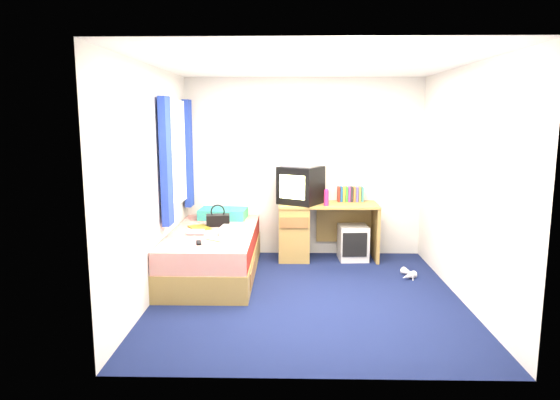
{
  "coord_description": "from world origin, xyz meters",
  "views": [
    {
      "loc": [
        -0.17,
        -5.06,
        1.88
      ],
      "look_at": [
        -0.3,
        0.7,
        0.92
      ],
      "focal_mm": 32.0,
      "sensor_mm": 36.0,
      "label": 1
    }
  ],
  "objects_px": {
    "aerosol_can": "(322,196)",
    "handbag": "(218,220)",
    "desk": "(307,229)",
    "picture_frame": "(360,196)",
    "vcr": "(301,164)",
    "colour_swatch_fan": "(215,240)",
    "storage_cube": "(353,243)",
    "white_heels": "(409,275)",
    "towel": "(233,230)",
    "remote_control": "(199,243)",
    "pillow": "(223,214)",
    "crt_tv": "(301,185)",
    "water_bottle": "(196,232)",
    "bed": "(213,253)",
    "pink_water_bottle": "(326,198)",
    "magazine": "(199,227)"
  },
  "relations": [
    {
      "from": "crt_tv",
      "to": "magazine",
      "type": "distance_m",
      "value": 1.44
    },
    {
      "from": "pillow",
      "to": "magazine",
      "type": "xyz_separation_m",
      "value": [
        -0.21,
        -0.58,
        -0.06
      ]
    },
    {
      "from": "white_heels",
      "to": "storage_cube",
      "type": "bearing_deg",
      "value": 126.91
    },
    {
      "from": "towel",
      "to": "remote_control",
      "type": "height_order",
      "value": "towel"
    },
    {
      "from": "pillow",
      "to": "colour_swatch_fan",
      "type": "bearing_deg",
      "value": -86.55
    },
    {
      "from": "pillow",
      "to": "towel",
      "type": "height_order",
      "value": "pillow"
    },
    {
      "from": "remote_control",
      "to": "pillow",
      "type": "bearing_deg",
      "value": 73.92
    },
    {
      "from": "pillow",
      "to": "desk",
      "type": "xyz_separation_m",
      "value": [
        1.12,
        0.0,
        -0.2
      ]
    },
    {
      "from": "desk",
      "to": "storage_cube",
      "type": "distance_m",
      "value": 0.63
    },
    {
      "from": "pillow",
      "to": "storage_cube",
      "type": "distance_m",
      "value": 1.77
    },
    {
      "from": "crt_tv",
      "to": "magazine",
      "type": "bearing_deg",
      "value": -124.75
    },
    {
      "from": "handbag",
      "to": "colour_swatch_fan",
      "type": "distance_m",
      "value": 0.76
    },
    {
      "from": "desk",
      "to": "white_heels",
      "type": "bearing_deg",
      "value": -34.31
    },
    {
      "from": "bed",
      "to": "storage_cube",
      "type": "distance_m",
      "value": 1.89
    },
    {
      "from": "towel",
      "to": "remote_control",
      "type": "bearing_deg",
      "value": -127.57
    },
    {
      "from": "towel",
      "to": "pillow",
      "type": "bearing_deg",
      "value": 104.89
    },
    {
      "from": "handbag",
      "to": "water_bottle",
      "type": "relative_size",
      "value": 1.52
    },
    {
      "from": "vcr",
      "to": "colour_swatch_fan",
      "type": "xyz_separation_m",
      "value": [
        -0.96,
        -1.2,
        -0.73
      ]
    },
    {
      "from": "crt_tv",
      "to": "towel",
      "type": "height_order",
      "value": "crt_tv"
    },
    {
      "from": "colour_swatch_fan",
      "to": "white_heels",
      "type": "distance_m",
      "value": 2.32
    },
    {
      "from": "colour_swatch_fan",
      "to": "white_heels",
      "type": "height_order",
      "value": "colour_swatch_fan"
    },
    {
      "from": "bed",
      "to": "pink_water_bottle",
      "type": "relative_size",
      "value": 10.27
    },
    {
      "from": "desk",
      "to": "picture_frame",
      "type": "relative_size",
      "value": 9.29
    },
    {
      "from": "magazine",
      "to": "crt_tv",
      "type": "bearing_deg",
      "value": 25.05
    },
    {
      "from": "aerosol_can",
      "to": "handbag",
      "type": "relative_size",
      "value": 0.55
    },
    {
      "from": "bed",
      "to": "colour_swatch_fan",
      "type": "relative_size",
      "value": 9.09
    },
    {
      "from": "aerosol_can",
      "to": "pillow",
      "type": "bearing_deg",
      "value": -177.4
    },
    {
      "from": "pink_water_bottle",
      "to": "white_heels",
      "type": "relative_size",
      "value": 0.56
    },
    {
      "from": "storage_cube",
      "to": "towel",
      "type": "bearing_deg",
      "value": -153.4
    },
    {
      "from": "aerosol_can",
      "to": "handbag",
      "type": "distance_m",
      "value": 1.43
    },
    {
      "from": "vcr",
      "to": "handbag",
      "type": "bearing_deg",
      "value": -130.55
    },
    {
      "from": "handbag",
      "to": "colour_swatch_fan",
      "type": "xyz_separation_m",
      "value": [
        0.08,
        -0.75,
        -0.07
      ]
    },
    {
      "from": "crt_tv",
      "to": "water_bottle",
      "type": "relative_size",
      "value": 3.26
    },
    {
      "from": "pink_water_bottle",
      "to": "towel",
      "type": "height_order",
      "value": "pink_water_bottle"
    },
    {
      "from": "bed",
      "to": "white_heels",
      "type": "height_order",
      "value": "bed"
    },
    {
      "from": "towel",
      "to": "storage_cube",
      "type": "bearing_deg",
      "value": 30.12
    },
    {
      "from": "vcr",
      "to": "bed",
      "type": "bearing_deg",
      "value": -119.1
    },
    {
      "from": "aerosol_can",
      "to": "towel",
      "type": "height_order",
      "value": "aerosol_can"
    },
    {
      "from": "pillow",
      "to": "picture_frame",
      "type": "bearing_deg",
      "value": 5.85
    },
    {
      "from": "crt_tv",
      "to": "colour_swatch_fan",
      "type": "height_order",
      "value": "crt_tv"
    },
    {
      "from": "bed",
      "to": "vcr",
      "type": "height_order",
      "value": "vcr"
    },
    {
      "from": "magazine",
      "to": "bed",
      "type": "bearing_deg",
      "value": -39.48
    },
    {
      "from": "pillow",
      "to": "aerosol_can",
      "type": "relative_size",
      "value": 3.63
    },
    {
      "from": "white_heels",
      "to": "desk",
      "type": "bearing_deg",
      "value": 145.69
    },
    {
      "from": "aerosol_can",
      "to": "handbag",
      "type": "xyz_separation_m",
      "value": [
        -1.32,
        -0.5,
        -0.22
      ]
    },
    {
      "from": "bed",
      "to": "colour_swatch_fan",
      "type": "height_order",
      "value": "colour_swatch_fan"
    },
    {
      "from": "colour_swatch_fan",
      "to": "handbag",
      "type": "bearing_deg",
      "value": 95.94
    },
    {
      "from": "desk",
      "to": "towel",
      "type": "relative_size",
      "value": 4.53
    },
    {
      "from": "handbag",
      "to": "aerosol_can",
      "type": "bearing_deg",
      "value": 11.86
    },
    {
      "from": "water_bottle",
      "to": "crt_tv",
      "type": "bearing_deg",
      "value": 37.64
    }
  ]
}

